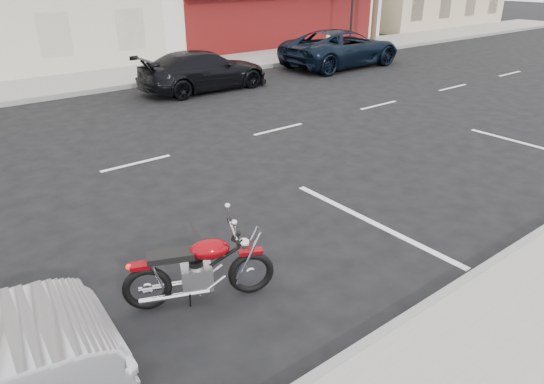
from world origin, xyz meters
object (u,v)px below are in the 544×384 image
at_px(motorcycle, 253,263).
at_px(fire_hydrant, 328,41).
at_px(car_far, 204,70).
at_px(suv_far, 342,48).

bearing_deg(motorcycle, fire_hydrant, 66.33).
distance_m(fire_hydrant, car_far, 9.77).
height_order(fire_hydrant, motorcycle, motorcycle).
distance_m(motorcycle, suv_far, 16.41).
relative_size(motorcycle, car_far, 0.39).
bearing_deg(suv_far, car_far, 90.81).
xyz_separation_m(fire_hydrant, motorcycle, (-14.70, -13.82, -0.09)).
height_order(fire_hydrant, suv_far, suv_far).
bearing_deg(car_far, motorcycle, 151.83).
distance_m(suv_far, car_far, 6.94).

